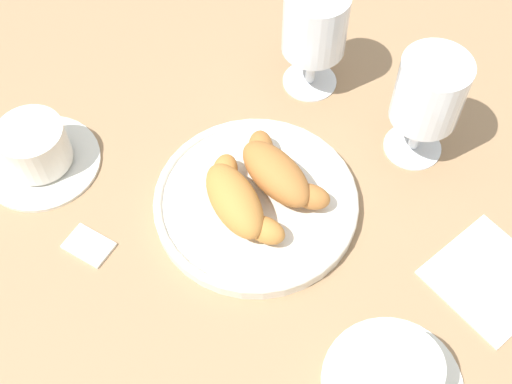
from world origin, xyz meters
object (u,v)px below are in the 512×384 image
at_px(croissant_large, 238,200).
at_px(coffee_cup_far, 396,378).
at_px(pastry_plate, 256,202).
at_px(juice_glass_left, 429,96).
at_px(coffee_cup_near, 35,150).
at_px(sugar_packet, 88,245).
at_px(croissant_small, 278,173).
at_px(folded_napkin, 490,278).
at_px(juice_glass_right, 315,26).

relative_size(croissant_large, coffee_cup_far, 0.98).
xyz_separation_m(pastry_plate, juice_glass_left, (-0.03, 0.20, 0.08)).
xyz_separation_m(pastry_plate, coffee_cup_near, (-0.12, -0.23, 0.02)).
relative_size(croissant_large, sugar_packet, 2.68).
relative_size(croissant_small, folded_napkin, 1.14).
distance_m(croissant_large, sugar_packet, 0.17).
relative_size(pastry_plate, sugar_packet, 4.54).
bearing_deg(coffee_cup_far, coffee_cup_near, -139.65).
bearing_deg(juice_glass_left, juice_glass_right, -146.57).
relative_size(croissant_large, juice_glass_right, 0.96).
distance_m(croissant_large, folded_napkin, 0.28).
xyz_separation_m(croissant_small, coffee_cup_near, (-0.11, -0.25, -0.01)).
bearing_deg(croissant_small, folded_napkin, 48.74).
xyz_separation_m(coffee_cup_far, juice_glass_left, (-0.26, 0.13, 0.07)).
xyz_separation_m(croissant_large, folded_napkin, (0.14, 0.24, -0.04)).
xyz_separation_m(juice_glass_right, sugar_packet, (0.16, -0.30, -0.09)).
height_order(croissant_large, croissant_small, same).
height_order(croissant_large, juice_glass_right, juice_glass_right).
xyz_separation_m(coffee_cup_near, juice_glass_right, (-0.04, 0.34, 0.07)).
distance_m(pastry_plate, coffee_cup_far, 0.24).
xyz_separation_m(croissant_large, sugar_packet, (-0.01, -0.17, -0.03)).
xyz_separation_m(croissant_small, folded_napkin, (0.16, 0.18, -0.04)).
bearing_deg(coffee_cup_far, croissant_small, -169.58).
bearing_deg(juice_glass_right, pastry_plate, -35.09).
bearing_deg(pastry_plate, juice_glass_left, 99.02).
relative_size(pastry_plate, juice_glass_left, 1.62).
bearing_deg(juice_glass_right, juice_glass_left, 33.43).
xyz_separation_m(croissant_small, juice_glass_left, (-0.02, 0.17, 0.05)).
distance_m(pastry_plate, sugar_packet, 0.19).
bearing_deg(sugar_packet, juice_glass_right, 74.41).
xyz_separation_m(pastry_plate, croissant_small, (-0.01, 0.03, 0.03)).
bearing_deg(croissant_small, juice_glass_right, 150.22).
xyz_separation_m(croissant_small, sugar_packet, (0.01, -0.22, -0.03)).
relative_size(juice_glass_right, folded_napkin, 1.27).
relative_size(croissant_small, sugar_packet, 2.52).
distance_m(coffee_cup_far, juice_glass_left, 0.30).
bearing_deg(folded_napkin, pastry_plate, -125.14).
bearing_deg(juice_glass_right, folded_napkin, 17.54).
xyz_separation_m(sugar_packet, folded_napkin, (0.15, 0.40, -0.00)).
xyz_separation_m(croissant_large, coffee_cup_near, (-0.13, -0.20, -0.01)).
distance_m(juice_glass_right, folded_napkin, 0.34).
bearing_deg(folded_napkin, coffee_cup_near, -121.80).
bearing_deg(folded_napkin, croissant_small, -131.26).
xyz_separation_m(croissant_large, juice_glass_right, (-0.17, 0.14, 0.06)).
relative_size(pastry_plate, juice_glass_right, 1.62).
height_order(coffee_cup_near, juice_glass_right, juice_glass_right).
distance_m(croissant_large, coffee_cup_far, 0.24).
relative_size(pastry_plate, folded_napkin, 2.06).
bearing_deg(croissant_small, coffee_cup_near, -113.45).
height_order(pastry_plate, coffee_cup_near, coffee_cup_near).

